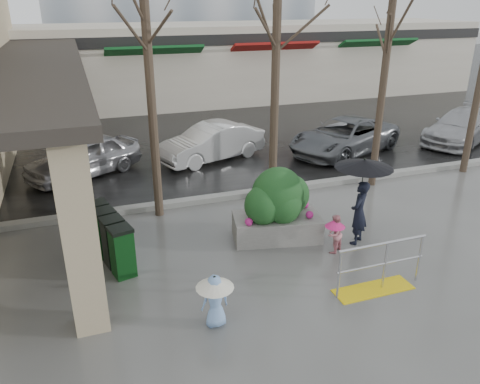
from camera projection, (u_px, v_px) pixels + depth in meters
ground at (286, 270)px, 9.74m from camera, size 120.00×120.00×0.00m
street_asphalt at (138, 90)px, 28.91m from camera, size 120.00×36.00×0.01m
curb at (227, 196)px, 13.20m from camera, size 120.00×0.30×0.15m
canopy_slab at (31, 57)px, 13.85m from camera, size 2.80×18.00×0.25m
pillar_front at (80, 236)px, 7.44m from camera, size 0.55×0.55×3.50m
pillar_back at (73, 133)px, 13.11m from camera, size 0.55×0.55×3.50m
storefront_row at (183, 63)px, 25.24m from camera, size 34.00×6.74×4.00m
handrail at (378, 273)px, 8.97m from camera, size 1.90×0.50×1.03m
tree_west at (144, 6)px, 10.32m from camera, size 3.20×3.20×6.80m
tree_mideast at (391, 14)px, 12.40m from camera, size 3.20×3.20×6.50m
woman at (361, 189)px, 10.36m from camera, size 1.28×1.28×2.06m
child_pink at (335, 232)px, 10.27m from camera, size 0.54×0.50×0.90m
child_blue at (215, 295)px, 7.89m from camera, size 0.65×0.65×0.99m
planter at (277, 205)px, 10.77m from camera, size 2.17×1.39×1.75m
news_boxes at (110, 237)px, 9.96m from camera, size 0.88×1.98×1.08m
car_a at (84, 157)px, 14.74m from camera, size 3.94×3.14×1.26m
car_b at (211, 142)px, 16.20m from camera, size 4.05×2.52×1.26m
car_c at (344, 136)px, 16.93m from camera, size 4.99×3.65×1.26m
car_d at (462, 126)px, 18.23m from camera, size 4.67×3.51×1.26m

